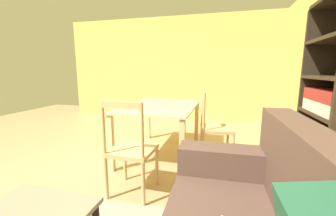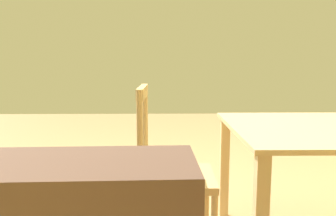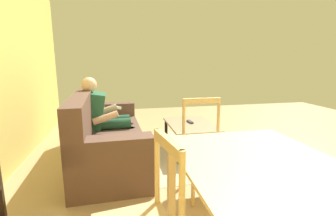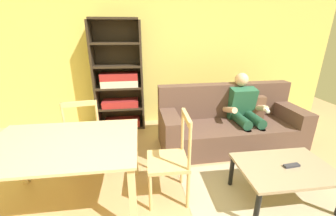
{
  "view_description": "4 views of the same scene",
  "coord_description": "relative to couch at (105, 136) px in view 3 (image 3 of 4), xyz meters",
  "views": [
    {
      "loc": [
        1.79,
        1.36,
        1.23
      ],
      "look_at": [
        0.02,
        0.9,
        0.9
      ],
      "focal_mm": 22.37,
      "sensor_mm": 36.0,
      "label": 1
    },
    {
      "loc": [
        0.04,
        2.36,
        1.11
      ],
      "look_at": [
        0.02,
        0.9,
        0.9
      ],
      "focal_mm": 36.28,
      "sensor_mm": 36.0,
      "label": 2
    },
    {
      "loc": [
        -2.21,
        1.37,
        1.35
      ],
      "look_at": [
        0.02,
        0.9,
        0.9
      ],
      "focal_mm": 26.03,
      "sensor_mm": 36.0,
      "label": 3
    },
    {
      "loc": [
        -0.28,
        -1.37,
        1.73
      ],
      "look_at": [
        0.02,
        0.9,
        0.9
      ],
      "focal_mm": 22.68,
      "sensor_mm": 36.0,
      "label": 4
    }
  ],
  "objects": [
    {
      "name": "coffee_table",
      "position": [
        0.08,
        -1.25,
        0.03
      ],
      "size": [
        0.95,
        0.65,
        0.41
      ],
      "color": "gray",
      "rests_on": "ground_plane"
    },
    {
      "name": "dining_chair_facing_couch",
      "position": [
        -1.1,
        -1.04,
        0.13
      ],
      "size": [
        0.43,
        0.43,
        0.96
      ],
      "color": "tan",
      "rests_on": "ground_plane"
    },
    {
      "name": "dining_table",
      "position": [
        -2.14,
        -1.04,
        0.31
      ],
      "size": [
        1.42,
        0.98,
        0.74
      ],
      "color": "#D1B27F",
      "rests_on": "ground_plane"
    },
    {
      "name": "ground_plane",
      "position": [
        -1.09,
        -1.56,
        -0.33
      ],
      "size": [
        8.99,
        8.99,
        0.0
      ],
      "primitive_type": "plane",
      "color": "tan"
    },
    {
      "name": "person_lounging",
      "position": [
        0.22,
        -0.01,
        0.24
      ],
      "size": [
        0.6,
        0.85,
        1.12
      ],
      "color": "#23563D",
      "rests_on": "ground_plane"
    },
    {
      "name": "area_rug",
      "position": [
        0.08,
        -1.25,
        -0.33
      ],
      "size": [
        2.05,
        1.48,
        0.01
      ],
      "primitive_type": "cube",
      "rotation": [
        0.0,
        0.0,
        0.04
      ],
      "color": "tan",
      "rests_on": "ground_plane"
    },
    {
      "name": "couch",
      "position": [
        0.0,
        0.0,
        0.0
      ],
      "size": [
        2.21,
        0.92,
        0.94
      ],
      "color": "brown",
      "rests_on": "ground_plane"
    },
    {
      "name": "tv_remote",
      "position": [
        0.14,
        -1.26,
        0.09
      ],
      "size": [
        0.17,
        0.07,
        0.02
      ],
      "primitive_type": "cube",
      "rotation": [
        0.0,
        0.0,
        1.66
      ],
      "color": "#2D2D38",
      "rests_on": "coffee_table"
    }
  ]
}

